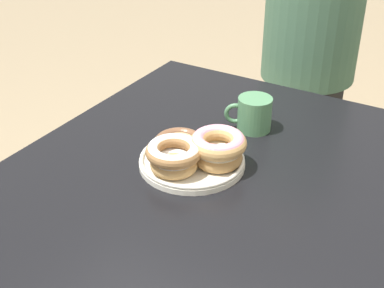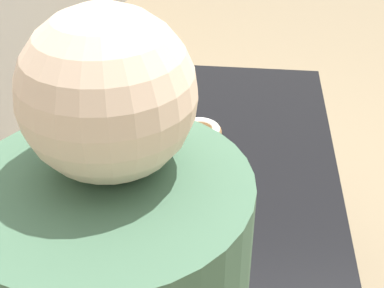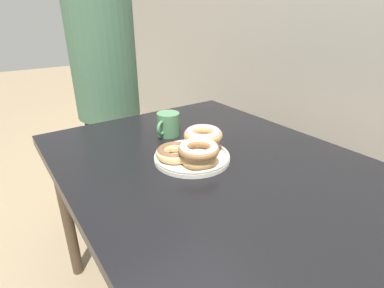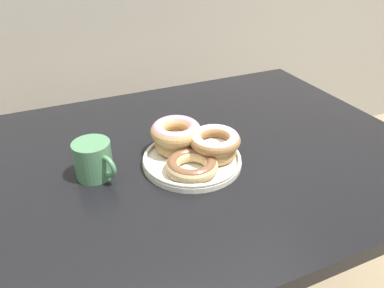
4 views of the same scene
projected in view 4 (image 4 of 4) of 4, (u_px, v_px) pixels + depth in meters
The scene contains 3 objects.
dining_table at pixel (201, 169), 1.09m from camera, with size 1.21×0.94×0.74m.
donut_plate at pixel (193, 148), 0.98m from camera, with size 0.28×0.28×0.09m.
coffee_mug at pixel (94, 159), 0.92m from camera, with size 0.09×0.12×0.09m.
Camera 4 is at (-0.39, -0.69, 1.28)m, focal length 35.00 mm.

